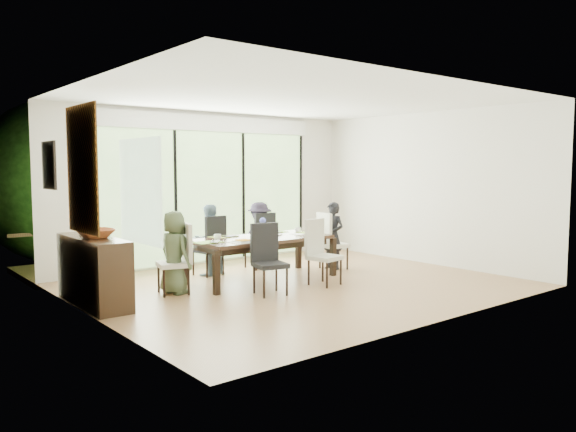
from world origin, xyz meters
TOP-DOWN VIEW (x-y plane):
  - floor at (0.00, 0.00)m, footprint 6.00×5.00m
  - ceiling at (0.00, 0.00)m, footprint 6.00×5.00m
  - wall_back at (0.00, 2.51)m, footprint 6.00×0.02m
  - wall_front at (0.00, -2.51)m, footprint 6.00×0.02m
  - wall_left at (-3.01, 0.00)m, footprint 0.02×5.00m
  - wall_right at (3.01, 0.00)m, footprint 0.02×5.00m
  - glass_doors at (0.00, 2.47)m, footprint 4.20×0.02m
  - blinds_header at (0.00, 2.46)m, footprint 4.40×0.06m
  - mullion_a at (-2.10, 2.46)m, footprint 0.05×0.04m
  - mullion_b at (-0.70, 2.46)m, footprint 0.05×0.04m
  - mullion_c at (0.70, 2.46)m, footprint 0.05×0.04m
  - mullion_d at (2.10, 2.46)m, footprint 0.05×0.04m
  - side_window at (-2.97, -1.20)m, footprint 0.02×0.90m
  - deck at (0.00, 3.40)m, footprint 6.00×1.80m
  - rail_top at (0.00, 4.20)m, footprint 6.00×0.08m
  - foliage_left at (-1.80, 5.20)m, footprint 3.20×3.20m
  - foliage_mid at (0.40, 5.80)m, footprint 4.00×4.00m
  - foliage_right at (2.20, 5.00)m, footprint 2.80×2.80m
  - foliage_far at (-0.60, 6.50)m, footprint 3.60×3.60m
  - table_top at (-0.20, 0.63)m, footprint 2.12×0.97m
  - table_apron at (-0.20, 0.63)m, footprint 1.94×0.79m
  - table_leg_fl at (-1.28, 0.20)m, footprint 0.08×0.08m
  - table_leg_fr at (0.88, 0.20)m, footprint 0.08×0.08m
  - table_leg_bl at (-1.28, 1.06)m, footprint 0.08×0.08m
  - table_leg_br at (0.88, 1.06)m, footprint 0.08×0.08m
  - chair_left_end at (-1.70, 0.63)m, footprint 0.49×0.49m
  - chair_right_end at (1.30, 0.63)m, footprint 0.47×0.47m
  - chair_far_left at (-0.65, 1.48)m, footprint 0.47×0.47m
  - chair_far_right at (0.35, 1.48)m, footprint 0.42×0.42m
  - chair_near_left at (-0.70, -0.24)m, footprint 0.48×0.48m
  - chair_near_right at (0.30, -0.24)m, footprint 0.47×0.47m
  - person_left_end at (-1.68, 0.63)m, footprint 0.41×0.57m
  - person_right_end at (1.28, 0.63)m, footprint 0.40×0.57m
  - person_far_left at (-0.65, 1.46)m, footprint 0.55×0.37m
  - person_far_right at (0.35, 1.46)m, footprint 0.57×0.40m
  - placemat_left at (-1.15, 0.63)m, footprint 0.39×0.28m
  - placemat_right at (0.75, 0.63)m, footprint 0.39×0.28m
  - placemat_far_l at (-0.65, 1.03)m, footprint 0.39×0.28m
  - placemat_far_r at (0.35, 1.03)m, footprint 0.39×0.28m
  - placemat_paper at (-0.75, 0.33)m, footprint 0.39×0.28m
  - tablet_far_l at (-0.55, 0.98)m, footprint 0.23×0.16m
  - tablet_far_r at (0.30, 0.98)m, footprint 0.21×0.15m
  - papers at (0.50, 0.58)m, footprint 0.26×0.19m
  - platter_base at (-0.75, 0.33)m, footprint 0.23×0.23m
  - platter_snacks at (-0.75, 0.33)m, footprint 0.18×0.18m
  - vase at (-0.15, 0.68)m, footprint 0.07×0.07m
  - hyacinth_stems at (-0.15, 0.68)m, footprint 0.04×0.04m
  - hyacinth_blooms at (-0.15, 0.68)m, footprint 0.10×0.10m
  - laptop at (-1.05, 0.53)m, footprint 0.33×0.34m
  - cup_a at (-0.90, 0.78)m, footprint 0.15×0.15m
  - cup_b at (-0.05, 0.53)m, footprint 0.12×0.12m
  - cup_c at (0.60, 0.73)m, footprint 0.15×0.15m
  - book at (0.05, 0.68)m, footprint 0.22×0.24m
  - sideboard at (-2.76, 0.71)m, footprint 0.43×1.52m
  - bowl at (-2.76, 0.61)m, footprint 0.45×0.45m
  - candlestick_base at (-2.76, 1.06)m, footprint 0.09×0.09m
  - candlestick_shaft at (-2.76, 1.06)m, footprint 0.02×0.02m
  - candlestick_pan at (-2.76, 1.06)m, footprint 0.09×0.09m
  - candle at (-2.76, 1.06)m, footprint 0.03×0.03m
  - tapestry at (-2.97, 0.40)m, footprint 0.02×1.00m
  - art_frame at (-2.97, 1.70)m, footprint 0.03×0.55m
  - art_canvas at (-2.95, 1.70)m, footprint 0.01×0.45m

SIDE VIEW (x-z plane):
  - deck at x=0.00m, z-range -0.10..0.00m
  - floor at x=0.00m, z-range -0.01..0.00m
  - table_leg_fl at x=-1.28m, z-range 0.00..0.61m
  - table_leg_fr at x=0.88m, z-range 0.00..0.61m
  - table_leg_bl at x=-1.28m, z-range 0.00..0.61m
  - table_leg_br at x=0.88m, z-range 0.00..0.61m
  - sideboard at x=-2.76m, z-range 0.00..0.85m
  - chair_left_end at x=-1.70m, z-range 0.00..0.97m
  - chair_right_end at x=1.30m, z-range 0.00..0.97m
  - chair_far_left at x=-0.65m, z-range 0.00..0.97m
  - chair_far_right at x=0.35m, z-range 0.00..0.97m
  - chair_near_left at x=-0.70m, z-range 0.00..0.97m
  - chair_near_right at x=0.30m, z-range 0.00..0.97m
  - rail_top at x=0.00m, z-range 0.52..0.58m
  - table_apron at x=-0.20m, z-range 0.51..0.60m
  - person_left_end at x=-1.68m, z-range 0.00..1.14m
  - person_right_end at x=1.28m, z-range 0.00..1.14m
  - person_far_left at x=-0.65m, z-range 0.00..1.14m
  - person_far_right at x=0.35m, z-range 0.00..1.14m
  - table_top at x=-0.20m, z-range 0.61..0.66m
  - papers at x=0.50m, z-range 0.66..0.66m
  - placemat_left at x=-1.15m, z-range 0.66..0.67m
  - placemat_right at x=0.75m, z-range 0.66..0.67m
  - placemat_far_l at x=-0.65m, z-range 0.66..0.67m
  - placemat_far_r at x=0.35m, z-range 0.66..0.67m
  - placemat_paper at x=-0.75m, z-range 0.66..0.67m
  - book at x=0.05m, z-range 0.66..0.68m
  - tablet_far_r at x=0.30m, z-range 0.67..0.68m
  - tablet_far_l at x=-0.55m, z-range 0.67..0.68m
  - laptop at x=-1.05m, z-range 0.66..0.68m
  - platter_base at x=-0.75m, z-range 0.67..0.69m
  - platter_snacks at x=-0.75m, z-range 0.69..0.70m
  - cup_b at x=-0.05m, z-range 0.66..0.74m
  - cup_a at x=-0.90m, z-range 0.66..0.75m
  - cup_c at x=0.60m, z-range 0.66..0.75m
  - vase at x=-0.15m, z-range 0.66..0.77m
  - hyacinth_stems at x=-0.15m, z-range 0.75..0.89m
  - candlestick_base at x=-2.76m, z-range 0.85..0.89m
  - hyacinth_blooms at x=-0.15m, z-range 0.86..0.96m
  - bowl at x=-2.76m, z-range 0.85..0.97m
  - glass_doors at x=0.00m, z-range 0.05..2.35m
  - mullion_a at x=-2.10m, z-range 0.05..2.35m
  - mullion_b at x=-0.70m, z-range 0.05..2.35m
  - mullion_c at x=0.70m, z-range 0.05..2.35m
  - mullion_d at x=2.10m, z-range 0.05..2.35m
  - foliage_right at x=2.20m, z-range -0.14..2.66m
  - wall_back at x=0.00m, z-range 0.00..2.70m
  - wall_front at x=0.00m, z-range 0.00..2.70m
  - wall_left at x=-3.01m, z-range 0.00..2.70m
  - wall_right at x=3.01m, z-range 0.00..2.70m
  - foliage_left at x=-1.80m, z-range -0.16..3.04m
  - candlestick_shaft at x=-2.76m, z-range 0.88..2.07m
  - side_window at x=-2.97m, z-range 1.00..2.00m
  - foliage_far at x=-0.60m, z-range -0.18..3.42m
  - tapestry at x=-2.97m, z-range 0.95..2.45m
  - art_frame at x=-2.97m, z-range 1.42..2.08m
  - art_canvas at x=-2.95m, z-range 1.48..2.02m
  - foliage_mid at x=0.40m, z-range -0.20..3.80m
  - candlestick_pan at x=-2.76m, z-range 2.05..2.08m
  - candle at x=-2.76m, z-range 2.07..2.17m
  - blinds_header at x=0.00m, z-range 2.36..2.64m
  - ceiling at x=0.00m, z-range 2.70..2.71m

